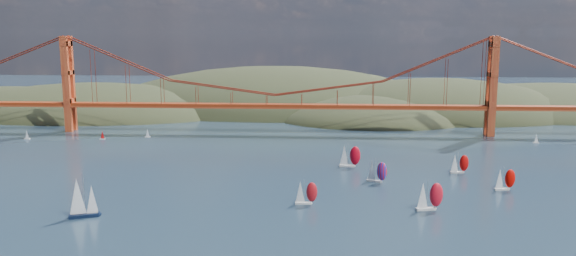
# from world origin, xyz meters

# --- Properties ---
(headlands) EXTENTS (725.00, 225.00, 96.00)m
(headlands) POSITION_xyz_m (44.95, 278.29, -12.46)
(headlands) COLOR black
(headlands) RESTS_ON ground
(bridge) EXTENTS (552.00, 12.00, 55.00)m
(bridge) POSITION_xyz_m (-1.75, 180.00, 32.23)
(bridge) COLOR maroon
(bridge) RESTS_ON ground
(sloop_navy) EXTENTS (9.41, 6.87, 13.81)m
(sloop_navy) POSITION_xyz_m (-47.89, 28.43, 6.10)
(sloop_navy) COLOR black
(sloop_navy) RESTS_ON ground
(racer_0) EXTENTS (7.44, 2.99, 8.59)m
(racer_0) POSITION_xyz_m (21.29, 46.24, 4.06)
(racer_0) COLOR silver
(racer_0) RESTS_ON ground
(racer_1) EXTENTS (9.09, 4.83, 10.20)m
(racer_1) POSITION_xyz_m (61.43, 42.37, 4.82)
(racer_1) COLOR silver
(racer_1) RESTS_ON ground
(racer_2) EXTENTS (7.77, 3.81, 8.74)m
(racer_2) POSITION_xyz_m (93.37, 67.81, 4.13)
(racer_2) COLOR white
(racer_2) RESTS_ON ground
(racer_3) EXTENTS (7.54, 3.18, 8.58)m
(racer_3) POSITION_xyz_m (82.80, 92.32, 4.05)
(racer_3) COLOR silver
(racer_3) RESTS_ON ground
(racer_5) EXTENTS (9.13, 4.29, 10.30)m
(racer_5) POSITION_xyz_m (38.38, 100.42, 4.87)
(racer_5) COLOR silver
(racer_5) RESTS_ON ground
(racer_rwb) EXTENTS (8.21, 6.03, 9.24)m
(racer_rwb) POSITION_xyz_m (47.63, 75.99, 4.36)
(racer_rwb) COLOR silver
(racer_rwb) RESTS_ON ground
(distant_boat_1) EXTENTS (3.00, 2.00, 4.70)m
(distant_boat_1) POSITION_xyz_m (-132.64, 153.33, 2.41)
(distant_boat_1) COLOR silver
(distant_boat_1) RESTS_ON ground
(distant_boat_2) EXTENTS (3.00, 2.00, 4.70)m
(distant_boat_2) POSITION_xyz_m (-91.63, 155.20, 2.41)
(distant_boat_2) COLOR silver
(distant_boat_2) RESTS_ON ground
(distant_boat_3) EXTENTS (3.00, 2.00, 4.70)m
(distant_boat_3) POSITION_xyz_m (-69.22, 162.62, 2.41)
(distant_boat_3) COLOR silver
(distant_boat_3) RESTS_ON ground
(distant_boat_4) EXTENTS (3.00, 2.00, 4.70)m
(distant_boat_4) POSITION_xyz_m (138.15, 158.73, 2.41)
(distant_boat_4) COLOR silver
(distant_boat_4) RESTS_ON ground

